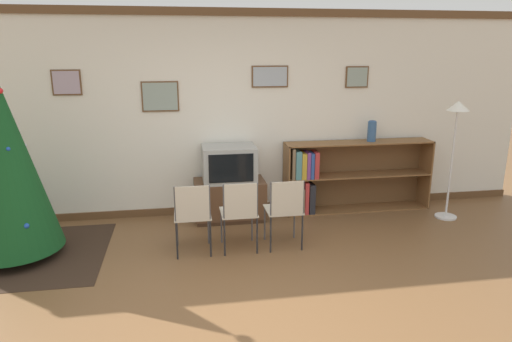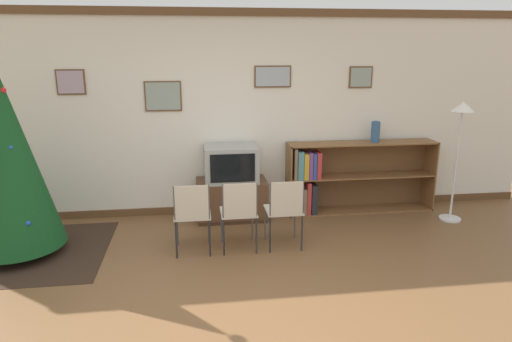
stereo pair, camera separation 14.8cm
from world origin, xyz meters
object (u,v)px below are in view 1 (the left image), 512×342
(television, at_px, (229,164))
(folding_chair_center, at_px, (240,211))
(christmas_tree, at_px, (3,159))
(bookshelf, at_px, (332,178))
(standing_lamp, at_px, (456,129))
(folding_chair_right, at_px, (285,209))
(tv_console, at_px, (230,200))
(folding_chair_left, at_px, (193,214))
(vase, at_px, (372,131))

(television, relative_size, folding_chair_center, 0.84)
(christmas_tree, xyz_separation_m, bookshelf, (3.87, 0.86, -0.63))
(christmas_tree, xyz_separation_m, television, (2.43, 0.76, -0.34))
(christmas_tree, distance_m, standing_lamp, 5.32)
(christmas_tree, height_order, folding_chair_right, christmas_tree)
(television, bearing_deg, folding_chair_center, -90.00)
(tv_console, bearing_deg, folding_chair_left, -116.50)
(folding_chair_left, height_order, vase, vase)
(television, relative_size, bookshelf, 0.33)
(christmas_tree, relative_size, folding_chair_left, 2.68)
(tv_console, distance_m, folding_chair_center, 1.05)
(tv_console, relative_size, television, 1.34)
(television, xyz_separation_m, vase, (1.97, 0.09, 0.36))
(tv_console, height_order, folding_chair_center, folding_chair_center)
(television, height_order, vase, vase)
(television, relative_size, folding_chair_right, 0.84)
(bookshelf, xyz_separation_m, standing_lamp, (1.43, -0.53, 0.73))
(tv_console, xyz_separation_m, folding_chair_left, (-0.51, -1.03, 0.21))
(tv_console, xyz_separation_m, folding_chair_center, (0.00, -1.03, 0.21))
(christmas_tree, bearing_deg, folding_chair_center, -6.21)
(bookshelf, bearing_deg, television, -176.19)
(television, distance_m, standing_lamp, 2.94)
(television, relative_size, folding_chair_left, 0.84)
(tv_console, relative_size, folding_chair_center, 1.12)
(vase, distance_m, standing_lamp, 1.05)
(folding_chair_left, relative_size, folding_chair_center, 1.00)
(vase, bearing_deg, folding_chair_center, -150.53)
(folding_chair_left, distance_m, vase, 2.80)
(folding_chair_center, height_order, folding_chair_right, same)
(standing_lamp, bearing_deg, folding_chair_center, -168.42)
(christmas_tree, bearing_deg, standing_lamp, 3.51)
(folding_chair_right, bearing_deg, bookshelf, 50.26)
(folding_chair_left, relative_size, folding_chair_right, 1.00)
(folding_chair_center, height_order, bookshelf, bookshelf)
(tv_console, bearing_deg, television, -90.00)
(tv_console, distance_m, standing_lamp, 3.06)
(tv_console, bearing_deg, folding_chair_center, -90.00)
(christmas_tree, relative_size, bookshelf, 1.07)
(christmas_tree, height_order, bookshelf, christmas_tree)
(television, distance_m, folding_chair_right, 1.18)
(tv_console, bearing_deg, vase, 2.55)
(vase, bearing_deg, bookshelf, 179.40)
(folding_chair_center, bearing_deg, christmas_tree, 173.79)
(television, distance_m, folding_chair_center, 1.06)
(folding_chair_left, xyz_separation_m, standing_lamp, (3.39, 0.59, 0.73))
(bookshelf, bearing_deg, folding_chair_right, -129.74)
(christmas_tree, xyz_separation_m, folding_chair_left, (1.92, -0.26, -0.63))
(folding_chair_left, bearing_deg, vase, 24.16)
(tv_console, bearing_deg, folding_chair_right, -63.50)
(bookshelf, relative_size, vase, 7.20)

